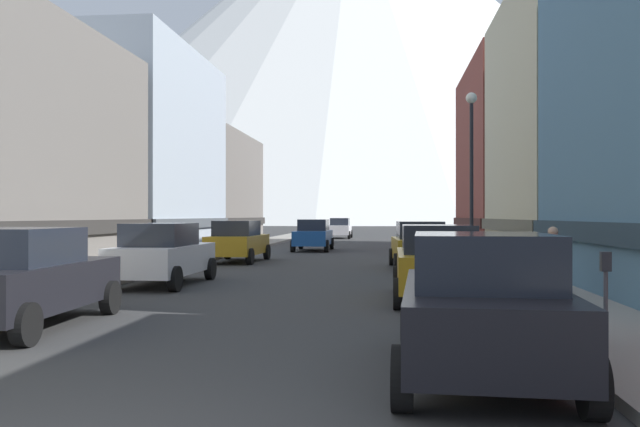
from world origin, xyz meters
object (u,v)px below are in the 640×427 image
car_left_0 (22,277)px  car_left_2 (238,241)px  car_right_1 (437,262)px  pedestrian_0 (553,266)px  car_right_0 (481,304)px  car_driving_1 (313,235)px  car_driving_0 (340,228)px  potted_plant_0 (533,263)px  car_left_1 (162,254)px  parking_meter_near (606,284)px  car_right_2 (419,245)px  streetlamp_right (471,155)px

car_left_0 → car_left_2: same height
car_right_1 → pedestrian_0: (2.45, -0.77, -0.01)m
car_right_0 → car_driving_1: (-5.40, 28.70, 0.00)m
car_driving_0 → potted_plant_0: 38.06m
car_left_1 → car_right_1: same height
car_right_0 → potted_plant_0: (3.20, 12.01, -0.33)m
car_right_1 → parking_meter_near: car_right_1 is taller
car_right_2 → pedestrian_0: car_right_2 is taller
car_right_0 → car_driving_1: size_ratio=1.02×
car_right_1 → pedestrian_0: size_ratio=2.75×
car_right_1 → car_right_2: size_ratio=0.98×
car_right_1 → streetlamp_right: 7.02m
car_left_0 → car_left_2: 16.66m
car_left_2 → streetlamp_right: (9.15, -5.97, 3.09)m
car_left_2 → parking_meter_near: bearing=-61.9°
car_right_0 → car_left_0: bearing=160.3°
car_left_0 → car_left_1: bearing=90.0°
car_driving_0 → pedestrian_0: car_driving_0 is taller
car_right_1 → pedestrian_0: 2.57m
car_right_1 → potted_plant_0: car_right_1 is taller
car_right_0 → car_right_1: same height
car_left_2 → car_driving_0: bearing=85.8°
car_left_2 → car_driving_1: same height
parking_meter_near → streetlamp_right: size_ratio=0.23×
parking_meter_near → car_left_1: bearing=138.4°
car_right_1 → potted_plant_0: (3.20, 4.73, -0.33)m
car_left_1 → car_right_0: 12.51m
car_right_0 → potted_plant_0: 12.44m
car_right_0 → pedestrian_0: (2.45, 6.52, -0.01)m
car_left_2 → car_driving_1: 9.58m
car_right_0 → car_driving_1: bearing=100.6°
car_left_1 → streetlamp_right: (9.15, 3.46, 3.09)m
car_left_0 → parking_meter_near: size_ratio=3.36×
car_driving_0 → streetlamp_right: 36.48m
streetlamp_right → car_right_1: bearing=-104.2°
car_left_0 → potted_plant_0: car_left_0 is taller
car_left_2 → car_right_0: bearing=-68.6°
car_left_1 → car_left_0: bearing=-90.0°
car_right_2 → streetlamp_right: (1.55, -3.05, 3.09)m
car_driving_0 → car_driving_1: bearing=-90.0°
car_right_1 → car_driving_1: same height
car_left_2 → car_right_2: (7.60, -2.92, 0.00)m
car_driving_1 → potted_plant_0: bearing=-62.7°
car_left_0 → car_right_0: size_ratio=1.00×
car_left_0 → streetlamp_right: size_ratio=0.76×
streetlamp_right → car_left_1: bearing=-159.3°
car_left_0 → car_right_2: bearing=61.0°
car_driving_0 → car_left_2: bearing=-94.2°
car_driving_0 → car_left_1: bearing=-93.2°
car_driving_0 → car_right_2: bearing=-80.6°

